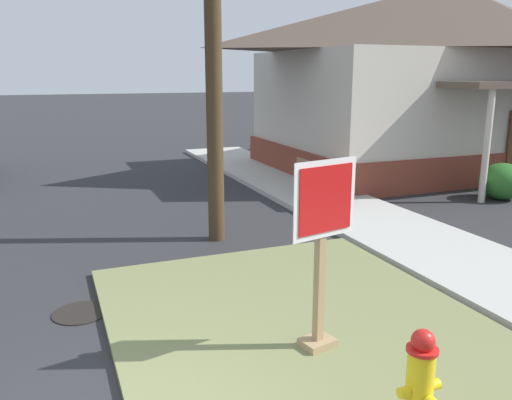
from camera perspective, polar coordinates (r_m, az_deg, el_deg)
The scene contains 8 objects.
grass_corner_patch at distance 6.29m, azimuth 6.09°, elevation -14.57°, with size 4.40×5.98×0.08m, color olive.
sidewalk_strip at distance 11.93m, azimuth 9.45°, elevation -0.84°, with size 2.20×19.90×0.12m, color #B2AFA8.
fire_hydrant at distance 4.62m, azimuth 17.40°, elevation -19.15°, with size 0.38×0.34×0.99m.
stop_sign at distance 5.58m, azimuth 7.14°, elevation -6.16°, with size 0.80×0.35×2.08m.
manhole_cover at distance 7.23m, azimuth -18.61°, elevation -11.59°, with size 0.70×0.70×0.02m, color black.
street_bench at distance 12.45m, azimuth 6.80°, elevation 2.39°, with size 0.41×1.79×0.85m.
corner_house at distance 18.19m, azimuth 19.96°, elevation 12.68°, with size 11.49×7.87×5.75m.
shrub_near_porch at distance 14.07m, azimuth 25.28°, elevation 1.86°, with size 1.08×1.08×0.90m, color #2A6424.
Camera 1 is at (-0.05, -3.50, 3.00)m, focal length 36.66 mm.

